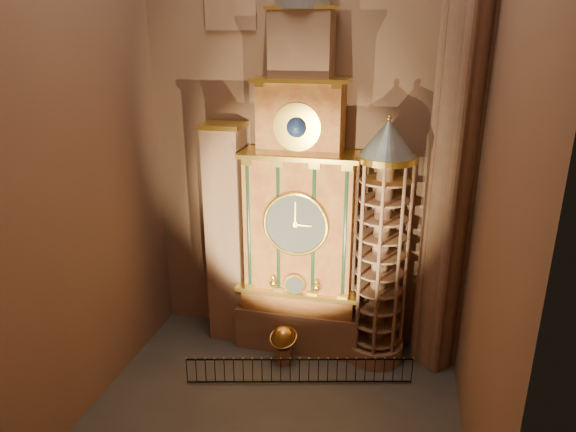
% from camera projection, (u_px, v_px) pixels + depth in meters
% --- Properties ---
extents(floor, '(14.00, 14.00, 0.00)m').
position_uv_depth(floor, '(272.00, 413.00, 19.65)').
color(floor, '#383330').
rests_on(floor, ground).
extents(wall_back, '(22.00, 0.00, 22.00)m').
position_uv_depth(wall_back, '(306.00, 103.00, 21.54)').
color(wall_back, '#876148').
rests_on(wall_back, floor).
extents(wall_left, '(0.00, 22.00, 22.00)m').
position_uv_depth(wall_left, '(72.00, 118.00, 17.54)').
color(wall_left, '#876148').
rests_on(wall_left, floor).
extents(wall_right, '(0.00, 22.00, 22.00)m').
position_uv_depth(wall_right, '(507.00, 135.00, 14.51)').
color(wall_right, '#876148').
rests_on(wall_right, floor).
extents(astronomical_clock, '(5.60, 2.41, 16.70)m').
position_uv_depth(astronomical_clock, '(301.00, 208.00, 22.01)').
color(astronomical_clock, '#8C634C').
rests_on(astronomical_clock, floor).
extents(portrait_tower, '(1.80, 1.60, 10.20)m').
position_uv_depth(portrait_tower, '(227.00, 235.00, 23.26)').
color(portrait_tower, '#8C634C').
rests_on(portrait_tower, floor).
extents(stair_turret, '(2.50, 2.50, 10.80)m').
position_uv_depth(stair_turret, '(381.00, 248.00, 21.48)').
color(stair_turret, '#8C634C').
rests_on(stair_turret, floor).
extents(gothic_pier, '(2.04, 2.04, 22.00)m').
position_uv_depth(gothic_pier, '(460.00, 111.00, 19.30)').
color(gothic_pier, '#8C634C').
rests_on(gothic_pier, floor).
extents(celestial_globe, '(1.46, 1.41, 1.78)m').
position_uv_depth(celestial_globe, '(283.00, 341.00, 22.38)').
color(celestial_globe, '#8C634C').
rests_on(celestial_globe, floor).
extents(iron_railing, '(9.05, 2.20, 1.15)m').
position_uv_depth(iron_railing, '(300.00, 371.00, 21.12)').
color(iron_railing, black).
rests_on(iron_railing, floor).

